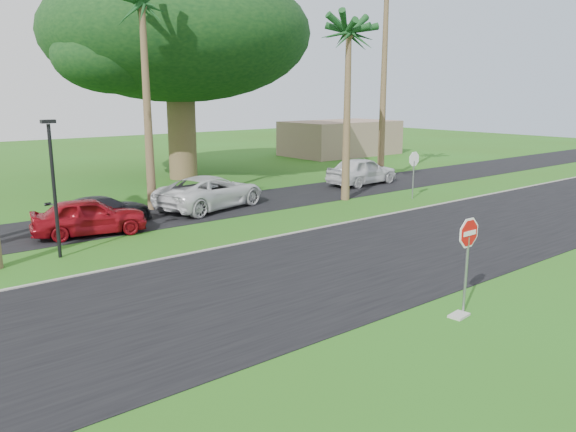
{
  "coord_description": "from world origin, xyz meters",
  "views": [
    {
      "loc": [
        -11.4,
        -10.72,
        5.5
      ],
      "look_at": [
        -0.94,
        2.38,
        1.8
      ],
      "focal_mm": 35.0,
      "sensor_mm": 36.0,
      "label": 1
    }
  ],
  "objects_px": {
    "stop_sign_near": "(468,246)",
    "car_red": "(89,217)",
    "car_pickup": "(362,171)",
    "stop_sign_far": "(414,165)",
    "car_minivan": "(211,192)",
    "car_dark": "(103,211)"
  },
  "relations": [
    {
      "from": "car_dark",
      "to": "car_pickup",
      "type": "bearing_deg",
      "value": -99.69
    },
    {
      "from": "stop_sign_near",
      "to": "car_pickup",
      "type": "relative_size",
      "value": 0.54
    },
    {
      "from": "stop_sign_far",
      "to": "car_minivan",
      "type": "xyz_separation_m",
      "value": [
        -9.68,
        4.4,
        -0.98
      ]
    },
    {
      "from": "stop_sign_far",
      "to": "car_pickup",
      "type": "bearing_deg",
      "value": -104.08
    },
    {
      "from": "stop_sign_far",
      "to": "car_red",
      "type": "bearing_deg",
      "value": -10.2
    },
    {
      "from": "stop_sign_far",
      "to": "car_pickup",
      "type": "xyz_separation_m",
      "value": [
        1.23,
        4.9,
        -0.94
      ]
    },
    {
      "from": "car_red",
      "to": "car_pickup",
      "type": "relative_size",
      "value": 0.89
    },
    {
      "from": "car_red",
      "to": "car_dark",
      "type": "bearing_deg",
      "value": -26.26
    },
    {
      "from": "car_minivan",
      "to": "car_pickup",
      "type": "relative_size",
      "value": 1.17
    },
    {
      "from": "stop_sign_far",
      "to": "car_minivan",
      "type": "relative_size",
      "value": 0.46
    },
    {
      "from": "car_pickup",
      "to": "car_red",
      "type": "bearing_deg",
      "value": 92.86
    },
    {
      "from": "stop_sign_near",
      "to": "car_red",
      "type": "relative_size",
      "value": 0.6
    },
    {
      "from": "stop_sign_near",
      "to": "stop_sign_far",
      "type": "height_order",
      "value": "same"
    },
    {
      "from": "car_dark",
      "to": "car_pickup",
      "type": "relative_size",
      "value": 0.88
    },
    {
      "from": "car_red",
      "to": "car_dark",
      "type": "distance_m",
      "value": 1.61
    },
    {
      "from": "stop_sign_near",
      "to": "car_dark",
      "type": "xyz_separation_m",
      "value": [
        -3.6,
        15.15,
        -1.15
      ]
    },
    {
      "from": "stop_sign_near",
      "to": "stop_sign_far",
      "type": "relative_size",
      "value": 1.0
    },
    {
      "from": "stop_sign_far",
      "to": "car_pickup",
      "type": "relative_size",
      "value": 0.54
    },
    {
      "from": "car_pickup",
      "to": "car_minivan",
      "type": "bearing_deg",
      "value": 88.88
    },
    {
      "from": "car_minivan",
      "to": "car_pickup",
      "type": "xyz_separation_m",
      "value": [
        10.91,
        0.5,
        0.04
      ]
    },
    {
      "from": "stop_sign_far",
      "to": "car_red",
      "type": "height_order",
      "value": "stop_sign_far"
    },
    {
      "from": "car_red",
      "to": "car_dark",
      "type": "height_order",
      "value": "car_red"
    }
  ]
}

